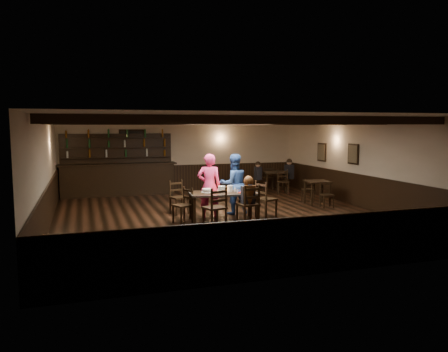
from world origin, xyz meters
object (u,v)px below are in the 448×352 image
object	(u,v)px
woman_pink	(209,186)
bar_counter	(118,175)
chair_near_right	(250,202)
dining_table	(223,195)
man_blue	(234,184)
chair_near_left	(217,205)
cake	(207,191)

from	to	relation	value
woman_pink	bar_counter	size ratio (longest dim) A/B	0.42
chair_near_right	bar_counter	xyz separation A→B (m)	(-2.75, 5.95, 0.13)
dining_table	man_blue	distance (m)	0.97
chair_near_left	bar_counter	distance (m)	6.39
chair_near_right	cake	world-z (taller)	chair_near_right
cake	bar_counter	distance (m)	5.47
dining_table	woman_pink	xyz separation A→B (m)	(-0.24, 0.49, 0.19)
man_blue	cake	distance (m)	1.16
chair_near_left	man_blue	world-z (taller)	man_blue
woman_pink	chair_near_right	bearing A→B (deg)	135.17
woman_pink	cake	bearing A→B (deg)	80.23
man_blue	cake	bearing A→B (deg)	31.76
dining_table	man_blue	size ratio (longest dim) A/B	1.07
cake	chair_near_right	bearing A→B (deg)	-43.04
chair_near_right	man_blue	world-z (taller)	man_blue
chair_near_left	bar_counter	world-z (taller)	bar_counter
man_blue	bar_counter	distance (m)	5.31
dining_table	cake	xyz separation A→B (m)	(-0.40, 0.13, 0.11)
dining_table	chair_near_left	size ratio (longest dim) A/B	1.78
woman_pink	cake	distance (m)	0.40
chair_near_right	cake	bearing A→B (deg)	136.96
bar_counter	woman_pink	bearing A→B (deg)	-66.90
chair_near_right	woman_pink	bearing A→B (deg)	121.33
man_blue	cake	world-z (taller)	man_blue
chair_near_right	cake	xyz separation A→B (m)	(-0.87, 0.82, 0.20)
woman_pink	dining_table	bearing A→B (deg)	129.61
cake	woman_pink	bearing A→B (deg)	66.38
dining_table	woman_pink	distance (m)	0.58
chair_near_right	bar_counter	distance (m)	6.56
dining_table	chair_near_right	world-z (taller)	chair_near_right
dining_table	chair_near_right	distance (m)	0.84
chair_near_left	dining_table	bearing A→B (deg)	62.78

